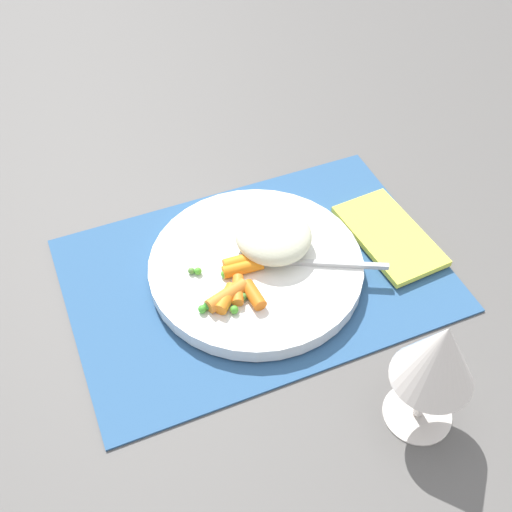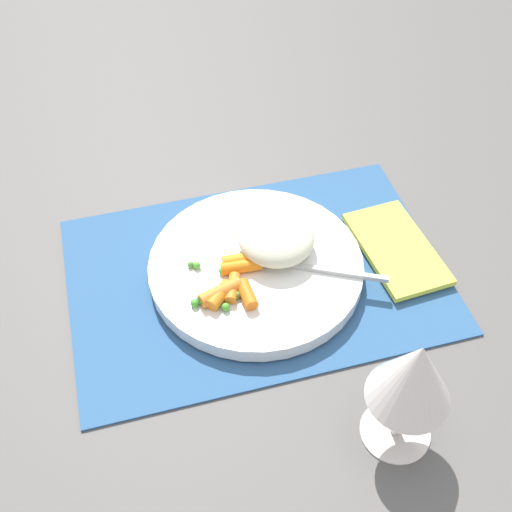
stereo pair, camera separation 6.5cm
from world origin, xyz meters
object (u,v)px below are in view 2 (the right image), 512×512
object	(u,v)px
plate	(256,267)
wine_glass	(414,376)
rice_mound	(276,237)
carrot_portion	(233,281)
napkin	(397,248)
fork	(287,265)

from	to	relation	value
plate	wine_glass	xyz separation A→B (m)	(-0.08, 0.23, 0.09)
rice_mound	wine_glass	distance (m)	0.26
rice_mound	carrot_portion	xyz separation A→B (m)	(0.06, 0.04, -0.01)
carrot_portion	napkin	world-z (taller)	carrot_portion
fork	plate	bearing A→B (deg)	-26.46
rice_mound	plate	bearing A→B (deg)	26.71
wine_glass	carrot_portion	bearing A→B (deg)	-60.85
plate	rice_mound	world-z (taller)	rice_mound
napkin	carrot_portion	bearing A→B (deg)	4.53
plate	fork	size ratio (longest dim) A/B	1.42
carrot_portion	napkin	size ratio (longest dim) A/B	0.56
rice_mound	napkin	size ratio (longest dim) A/B	0.63
wine_glass	napkin	bearing A→B (deg)	-113.57
rice_mound	wine_glass	bearing A→B (deg)	101.72
rice_mound	carrot_portion	bearing A→B (deg)	33.90
plate	carrot_portion	size ratio (longest dim) A/B	3.08
carrot_portion	wine_glass	size ratio (longest dim) A/B	0.55
wine_glass	rice_mound	bearing A→B (deg)	-78.28
napkin	rice_mound	bearing A→B (deg)	-9.82
plate	rice_mound	bearing A→B (deg)	-153.29
wine_glass	plate	bearing A→B (deg)	-71.16
plate	carrot_portion	bearing A→B (deg)	38.98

